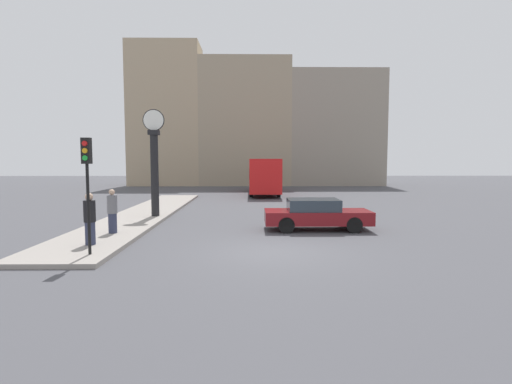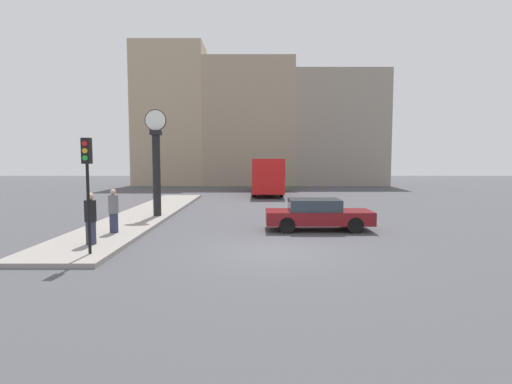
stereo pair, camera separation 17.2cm
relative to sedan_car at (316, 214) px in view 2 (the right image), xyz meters
name	(u,v)px [view 2 (the right image)]	position (x,y,z in m)	size (l,w,h in m)	color
ground_plane	(270,252)	(-2.08, -4.01, -0.67)	(120.00, 120.00, 0.00)	#47474C
sidewalk_corner	(146,214)	(-8.40, 4.47, -0.60)	(2.90, 20.96, 0.15)	gray
building_row	(253,123)	(-2.74, 30.03, 6.53)	(28.93, 5.00, 16.03)	tan
sedan_car	(316,214)	(0.00, 0.00, 0.00)	(4.42, 1.70, 1.31)	maroon
bus_distant	(266,174)	(-1.65, 17.82, 1.05)	(2.48, 9.96, 3.02)	red
traffic_light_near	(86,171)	(-7.56, -4.88, 1.96)	(0.26, 0.24, 3.45)	black
street_clock	(155,165)	(-7.55, 3.26, 2.01)	(1.07, 0.50, 5.29)	black
pedestrian_grey_jacket	(112,211)	(-8.07, -1.41, 0.31)	(0.38, 0.38, 1.69)	#2D334C
pedestrian_black_jacket	(89,219)	(-8.09, -3.51, 0.34)	(0.38, 0.38, 1.72)	#2D334C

